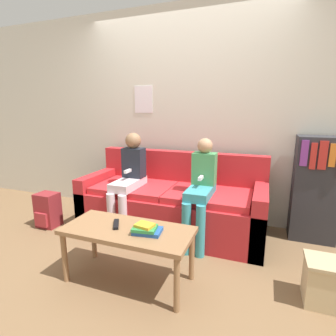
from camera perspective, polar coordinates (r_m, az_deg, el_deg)
ground_plane at (r=2.76m, az=-2.97°, el=-17.40°), size 10.00×10.00×0.00m
wall_back at (r=3.35m, az=3.90°, el=11.27°), size 8.00×0.07×2.60m
couch at (r=3.07m, az=0.90°, el=-7.89°), size 2.06×0.82×0.88m
coffee_table at (r=2.17m, az=-8.75°, el=-14.18°), size 1.04×0.46×0.46m
person_left at (r=2.97m, az=-8.54°, el=-1.88°), size 0.24×0.56×1.12m
person_right at (r=2.68m, az=7.15°, el=-4.01°), size 0.24×0.56×1.09m
tv_remote at (r=2.21m, az=-11.21°, el=-11.91°), size 0.12×0.17×0.02m
book_stack at (r=2.05m, az=-4.76°, el=-13.12°), size 0.23×0.19×0.08m
bookshelf at (r=3.17m, az=29.42°, el=-3.99°), size 0.45×0.31×1.11m
backpack at (r=3.48m, az=-24.72°, el=-8.34°), size 0.25×0.23×0.41m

